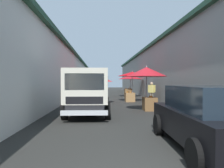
% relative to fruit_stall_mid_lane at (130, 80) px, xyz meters
% --- Properties ---
extents(ground, '(90.00, 90.00, 0.00)m').
position_rel_fruit_stall_mid_lane_xyz_m(ground, '(-6.27, 2.18, -1.79)').
color(ground, '#282826').
extents(building_left_whitewash, '(49.80, 7.50, 4.46)m').
position_rel_fruit_stall_mid_lane_xyz_m(building_left_whitewash, '(-4.02, 9.20, 0.45)').
color(building_left_whitewash, silver).
rests_on(building_left_whitewash, ground).
extents(building_right_concrete, '(49.80, 7.50, 4.88)m').
position_rel_fruit_stall_mid_lane_xyz_m(building_right_concrete, '(-4.02, -4.85, 0.66)').
color(building_right_concrete, gray).
rests_on(building_right_concrete, ground).
extents(fruit_stall_mid_lane, '(2.58, 2.58, 2.32)m').
position_rel_fruit_stall_mid_lane_xyz_m(fruit_stall_mid_lane, '(0.00, 0.00, 0.00)').
color(fruit_stall_mid_lane, '#9E9EA3').
rests_on(fruit_stall_mid_lane, ground).
extents(fruit_stall_far_left, '(2.50, 2.50, 2.42)m').
position_rel_fruit_stall_mid_lane_xyz_m(fruit_stall_far_left, '(-1.88, 4.17, 0.12)').
color(fruit_stall_far_left, '#9E9EA3').
rests_on(fruit_stall_far_left, ground).
extents(fruit_stall_near_left, '(2.28, 2.28, 2.42)m').
position_rel_fruit_stall_mid_lane_xyz_m(fruit_stall_near_left, '(-5.74, 0.67, 0.01)').
color(fruit_stall_near_left, '#9E9EA3').
rests_on(fruit_stall_near_left, ground).
extents(fruit_stall_far_right, '(2.42, 2.42, 2.09)m').
position_rel_fruit_stall_mid_lane_xyz_m(fruit_stall_far_right, '(-6.96, 3.47, -0.23)').
color(fruit_stall_far_right, '#9E9EA3').
rests_on(fruit_stall_far_right, ground).
extents(fruit_stall_near_right, '(2.15, 2.15, 2.41)m').
position_rel_fruit_stall_mid_lane_xyz_m(fruit_stall_near_right, '(-11.12, 0.65, 0.05)').
color(fruit_stall_near_right, '#9E9EA3').
rests_on(fruit_stall_near_right, ground).
extents(hatchback_car, '(3.96, 2.02, 1.45)m').
position_rel_fruit_stall_mid_lane_xyz_m(hatchback_car, '(-17.61, 0.62, -1.05)').
color(hatchback_car, black).
rests_on(hatchback_car, ground).
extents(delivery_truck, '(4.96, 2.05, 2.08)m').
position_rel_fruit_stall_mid_lane_xyz_m(delivery_truck, '(-12.92, 3.70, -0.75)').
color(delivery_truck, black).
rests_on(delivery_truck, ground).
extents(vendor_by_crates, '(0.44, 0.48, 1.53)m').
position_rel_fruit_stall_mid_lane_xyz_m(vendor_by_crates, '(-6.75, -0.66, -0.91)').
color(vendor_by_crates, '#665B4C').
rests_on(vendor_by_crates, ground).
extents(plastic_stool, '(0.30, 0.30, 0.43)m').
position_rel_fruit_stall_mid_lane_xyz_m(plastic_stool, '(-5.70, 4.95, -1.46)').
color(plastic_stool, '#1E8C3F').
rests_on(plastic_stool, ground).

